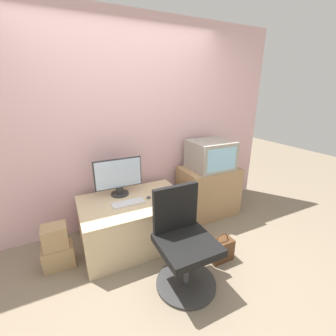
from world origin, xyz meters
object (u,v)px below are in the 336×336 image
object	(u,v)px
cardboard_box_lower	(59,256)
keyboard	(128,203)
office_chair	(184,245)
main_monitor	(119,177)
mouse	(149,197)
crt_tv	(210,155)
handbag	(221,250)

from	to	relation	value
cardboard_box_lower	keyboard	bearing A→B (deg)	0.22
keyboard	office_chair	size ratio (longest dim) A/B	0.39
main_monitor	mouse	xyz separation A→B (m)	(0.27, -0.26, -0.21)
cardboard_box_lower	mouse	bearing A→B (deg)	0.99
main_monitor	crt_tv	xyz separation A→B (m)	(1.28, -0.06, 0.13)
crt_tv	handbag	size ratio (longest dim) A/B	1.68
main_monitor	office_chair	size ratio (longest dim) A/B	0.61
crt_tv	mouse	bearing A→B (deg)	-168.74
main_monitor	mouse	distance (m)	0.43
keyboard	mouse	distance (m)	0.25
crt_tv	office_chair	distance (m)	1.44
cardboard_box_lower	handbag	world-z (taller)	handbag
office_chair	handbag	distance (m)	0.58
office_chair	cardboard_box_lower	bearing A→B (deg)	145.49
keyboard	crt_tv	distance (m)	1.32
main_monitor	handbag	world-z (taller)	main_monitor
cardboard_box_lower	main_monitor	bearing A→B (deg)	20.16
office_chair	cardboard_box_lower	size ratio (longest dim) A/B	3.10
office_chair	handbag	size ratio (longest dim) A/B	2.80
main_monitor	crt_tv	distance (m)	1.28
cardboard_box_lower	office_chair	bearing A→B (deg)	-34.51
main_monitor	crt_tv	bearing A→B (deg)	-2.54
crt_tv	office_chair	xyz separation A→B (m)	(-0.96, -0.95, -0.50)
office_chair	cardboard_box_lower	world-z (taller)	office_chair
crt_tv	handbag	distance (m)	1.26
office_chair	main_monitor	bearing A→B (deg)	107.59
main_monitor	handbag	xyz separation A→B (m)	(0.82, -0.94, -0.65)
keyboard	handbag	bearing A→B (deg)	-40.10
mouse	cardboard_box_lower	distance (m)	1.11
main_monitor	keyboard	world-z (taller)	main_monitor
mouse	office_chair	distance (m)	0.77
mouse	crt_tv	world-z (taller)	crt_tv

